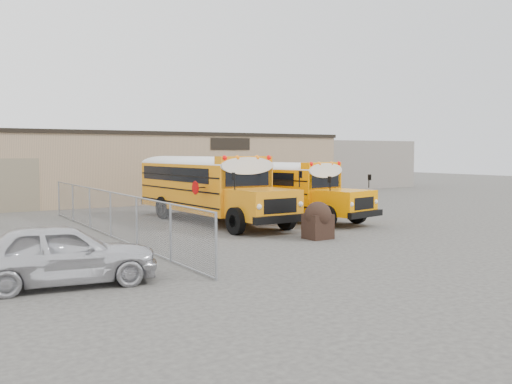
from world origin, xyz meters
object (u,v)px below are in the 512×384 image
school_bus_right (200,181)px  car_silver (62,254)px  tarp_bundle (318,220)px  school_bus_left (151,178)px

school_bus_right → car_silver: bearing=-126.3°
tarp_bundle → school_bus_right: bearing=85.6°
school_bus_right → car_silver: size_ratio=2.17×
school_bus_right → car_silver: (-11.18, -15.22, -0.88)m
school_bus_left → tarp_bundle: size_ratio=7.69×
school_bus_left → school_bus_right: school_bus_left is taller
school_bus_left → car_silver: 18.82m
school_bus_left → school_bus_right: bearing=-30.2°
tarp_bundle → car_silver: bearing=-164.6°
car_silver → school_bus_right: bearing=-28.3°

